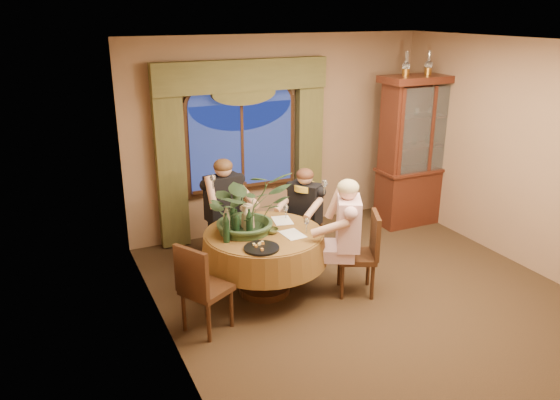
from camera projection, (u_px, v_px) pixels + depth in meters
name	position (u px, v px, depth m)	size (l,w,h in m)	color
floor	(371.00, 299.00, 6.21)	(5.00, 5.00, 0.00)	black
wall_back	(279.00, 134.00, 7.88)	(4.50, 4.50, 0.00)	#88684E
wall_right	(532.00, 158.00, 6.63)	(5.00, 5.00, 0.00)	#88684E
ceiling	(387.00, 44.00, 5.28)	(5.00, 5.00, 0.00)	white
window	(242.00, 146.00, 7.62)	(1.62, 0.10, 1.32)	navy
arched_transom	(241.00, 90.00, 7.36)	(1.60, 0.06, 0.44)	navy
drapery_left	(171.00, 164.00, 7.20)	(0.38, 0.14, 2.32)	#474624
drapery_right	(309.00, 148.00, 8.02)	(0.38, 0.14, 2.32)	#474624
swag_valance	(242.00, 76.00, 7.22)	(2.45, 0.16, 0.42)	#474624
dining_table	(264.00, 262.00, 6.25)	(1.43, 1.43, 0.75)	brown
china_cabinet	(421.00, 151.00, 8.12)	(1.38, 0.54, 2.23)	#37160F
oil_lamp_left	(406.00, 64.00, 7.54)	(0.11, 0.11, 0.34)	#A5722D
oil_lamp_center	(429.00, 63.00, 7.70)	(0.11, 0.11, 0.34)	#A5722D
oil_lamp_right	(450.00, 61.00, 7.85)	(0.11, 0.11, 0.34)	#A5722D
chair_right	(356.00, 254.00, 6.20)	(0.42, 0.42, 0.96)	black
chair_back_right	(300.00, 227.00, 6.97)	(0.42, 0.42, 0.96)	black
chair_back	(237.00, 224.00, 7.06)	(0.42, 0.42, 0.96)	black
chair_front_left	(207.00, 287.00, 5.48)	(0.42, 0.42, 0.96)	black
person_pink	(348.00, 238.00, 6.09)	(0.50, 0.46, 1.39)	#CFA5A9
person_back	(224.00, 212.00, 6.88)	(0.50, 0.46, 1.39)	black
person_scarf	(305.00, 216.00, 6.93)	(0.45, 0.41, 1.26)	black
stoneware_vase	(248.00, 218.00, 6.12)	(0.16, 0.16, 0.30)	tan
centerpiece_plant	(247.00, 178.00, 5.97)	(0.96, 1.07, 0.84)	#314E2D
olive_bowl	(272.00, 231.00, 6.09)	(0.16, 0.16, 0.05)	#51582E
cheese_platter	(262.00, 248.00, 5.68)	(0.37, 0.37, 0.02)	black
wine_bottle_0	(227.00, 221.00, 6.00)	(0.07, 0.07, 0.33)	tan
wine_bottle_1	(249.00, 223.00, 5.93)	(0.07, 0.07, 0.33)	black
wine_bottle_2	(226.00, 228.00, 5.81)	(0.07, 0.07, 0.33)	black
wine_bottle_3	(246.00, 220.00, 6.02)	(0.07, 0.07, 0.33)	tan
wine_bottle_4	(233.00, 217.00, 6.09)	(0.07, 0.07, 0.33)	black
wine_bottle_5	(236.00, 224.00, 5.92)	(0.07, 0.07, 0.33)	black
tasting_paper_0	(293.00, 234.00, 6.05)	(0.21, 0.30, 0.00)	white
tasting_paper_1	(282.00, 220.00, 6.44)	(0.21, 0.30, 0.00)	white
wine_glass_person_pink	(306.00, 225.00, 6.07)	(0.07, 0.07, 0.18)	silver
wine_glass_person_back	(242.00, 212.00, 6.47)	(0.07, 0.07, 0.18)	silver
wine_glass_person_scarf	(286.00, 212.00, 6.48)	(0.07, 0.07, 0.18)	silver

